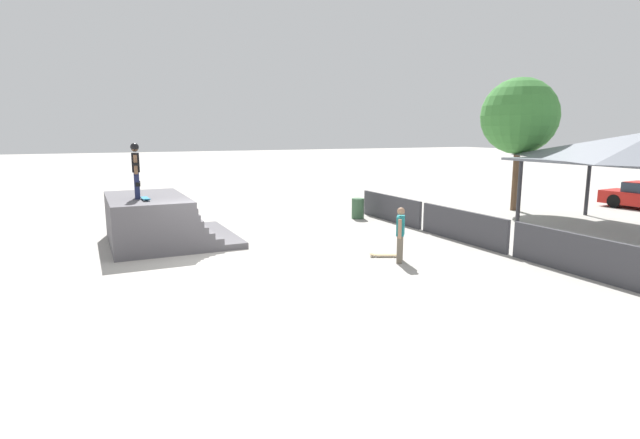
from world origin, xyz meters
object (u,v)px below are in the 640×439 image
(skater_on_deck, at_px, (136,167))
(skateboard_on_deck, at_px, (145,198))
(tree_beside_pavilion, at_px, (520,116))
(skateboard_on_ground, at_px, (383,255))
(trash_bin, at_px, (358,208))
(bystander_walking, at_px, (400,232))

(skater_on_deck, height_order, skateboard_on_deck, skater_on_deck)
(skater_on_deck, xyz_separation_m, tree_beside_pavilion, (-0.51, 16.53, 1.75))
(skateboard_on_deck, bearing_deg, tree_beside_pavilion, 92.31)
(skateboard_on_deck, distance_m, skateboard_on_ground, 7.37)
(trash_bin, bearing_deg, tree_beside_pavilion, 81.31)
(tree_beside_pavilion, bearing_deg, bystander_walking, -61.32)
(bystander_walking, bearing_deg, skateboard_on_ground, 48.35)
(skater_on_deck, xyz_separation_m, skateboard_on_deck, (0.53, 0.17, -0.93))
(bystander_walking, relative_size, trash_bin, 1.82)
(skater_on_deck, bearing_deg, trash_bin, 106.63)
(bystander_walking, bearing_deg, skateboard_on_deck, 92.82)
(skater_on_deck, distance_m, bystander_walking, 8.31)
(bystander_walking, height_order, tree_beside_pavilion, tree_beside_pavilion)
(bystander_walking, relative_size, tree_beside_pavilion, 0.26)
(skateboard_on_ground, bearing_deg, bystander_walking, 125.74)
(skater_on_deck, relative_size, bystander_walking, 1.11)
(skater_on_deck, relative_size, skateboard_on_ground, 2.06)
(skater_on_deck, xyz_separation_m, skateboard_on_ground, (4.35, 6.28, -2.49))
(tree_beside_pavilion, bearing_deg, skater_on_deck, -88.22)
(skateboard_on_deck, xyz_separation_m, tree_beside_pavilion, (-1.04, 16.36, 2.67))
(skater_on_deck, xyz_separation_m, trash_bin, (-1.69, 8.86, -2.12))
(skateboard_on_ground, height_order, trash_bin, trash_bin)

